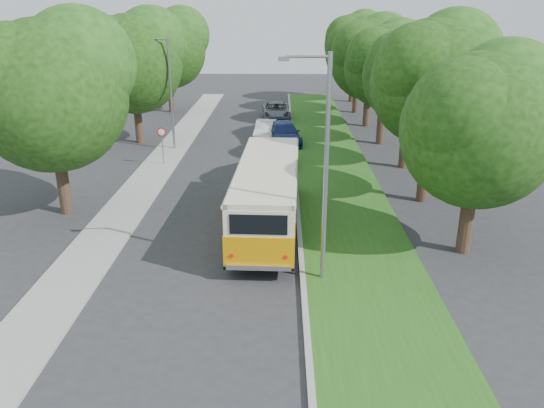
{
  "coord_description": "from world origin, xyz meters",
  "views": [
    {
      "loc": [
        2.79,
        -19.56,
        9.32
      ],
      "look_at": [
        2.42,
        1.34,
        1.5
      ],
      "focal_mm": 35.0,
      "sensor_mm": 36.0,
      "label": 1
    }
  ],
  "objects_px": {
    "vintage_bus": "(268,196)",
    "car_blue": "(284,133)",
    "lamppost_near": "(323,164)",
    "car_silver": "(281,154)",
    "car_white": "(266,130)",
    "car_grey": "(276,111)",
    "lamppost_far": "(169,90)"
  },
  "relations": [
    {
      "from": "vintage_bus",
      "to": "car_grey",
      "type": "height_order",
      "value": "vintage_bus"
    },
    {
      "from": "car_silver",
      "to": "car_grey",
      "type": "xyz_separation_m",
      "value": [
        -0.45,
        14.16,
        0.04
      ]
    },
    {
      "from": "vintage_bus",
      "to": "car_blue",
      "type": "xyz_separation_m",
      "value": [
        0.8,
        15.64,
        -0.76
      ]
    },
    {
      "from": "lamppost_far",
      "to": "vintage_bus",
      "type": "height_order",
      "value": "lamppost_far"
    },
    {
      "from": "car_silver",
      "to": "car_grey",
      "type": "relative_size",
      "value": 0.77
    },
    {
      "from": "lamppost_far",
      "to": "vintage_bus",
      "type": "bearing_deg",
      "value": -63.33
    },
    {
      "from": "lamppost_near",
      "to": "car_grey",
      "type": "distance_m",
      "value": 29.43
    },
    {
      "from": "car_silver",
      "to": "car_white",
      "type": "bearing_deg",
      "value": 94.79
    },
    {
      "from": "lamppost_near",
      "to": "vintage_bus",
      "type": "height_order",
      "value": "lamppost_near"
    },
    {
      "from": "car_white",
      "to": "car_grey",
      "type": "bearing_deg",
      "value": 89.24
    },
    {
      "from": "car_silver",
      "to": "car_white",
      "type": "height_order",
      "value": "car_white"
    },
    {
      "from": "lamppost_near",
      "to": "car_blue",
      "type": "height_order",
      "value": "lamppost_near"
    },
    {
      "from": "lamppost_far",
      "to": "car_grey",
      "type": "height_order",
      "value": "lamppost_far"
    },
    {
      "from": "car_silver",
      "to": "car_blue",
      "type": "height_order",
      "value": "car_blue"
    },
    {
      "from": "lamppost_far",
      "to": "car_white",
      "type": "bearing_deg",
      "value": 26.46
    },
    {
      "from": "vintage_bus",
      "to": "car_grey",
      "type": "bearing_deg",
      "value": 91.8
    },
    {
      "from": "lamppost_near",
      "to": "car_silver",
      "type": "distance_m",
      "value": 15.49
    },
    {
      "from": "car_blue",
      "to": "car_grey",
      "type": "relative_size",
      "value": 0.99
    },
    {
      "from": "car_grey",
      "to": "lamppost_far",
      "type": "bearing_deg",
      "value": -125.6
    },
    {
      "from": "vintage_bus",
      "to": "car_blue",
      "type": "height_order",
      "value": "vintage_bus"
    },
    {
      "from": "lamppost_near",
      "to": "lamppost_far",
      "type": "xyz_separation_m",
      "value": [
        -8.91,
        18.5,
        -0.25
      ]
    },
    {
      "from": "car_blue",
      "to": "car_grey",
      "type": "height_order",
      "value": "car_blue"
    },
    {
      "from": "car_white",
      "to": "car_blue",
      "type": "distance_m",
      "value": 1.85
    },
    {
      "from": "vintage_bus",
      "to": "car_silver",
      "type": "height_order",
      "value": "vintage_bus"
    },
    {
      "from": "car_white",
      "to": "car_grey",
      "type": "distance_m",
      "value": 7.51
    },
    {
      "from": "lamppost_far",
      "to": "car_grey",
      "type": "distance_m",
      "value": 13.2
    },
    {
      "from": "vintage_bus",
      "to": "car_white",
      "type": "relative_size",
      "value": 2.43
    },
    {
      "from": "lamppost_far",
      "to": "car_grey",
      "type": "relative_size",
      "value": 1.44
    },
    {
      "from": "lamppost_far",
      "to": "car_silver",
      "type": "xyz_separation_m",
      "value": [
        7.49,
        -3.52,
        -3.43
      ]
    },
    {
      "from": "car_blue",
      "to": "car_silver",
      "type": "bearing_deg",
      "value": -99.53
    },
    {
      "from": "lamppost_near",
      "to": "lamppost_far",
      "type": "height_order",
      "value": "lamppost_near"
    },
    {
      "from": "vintage_bus",
      "to": "car_grey",
      "type": "distance_m",
      "value": 24.39
    }
  ]
}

